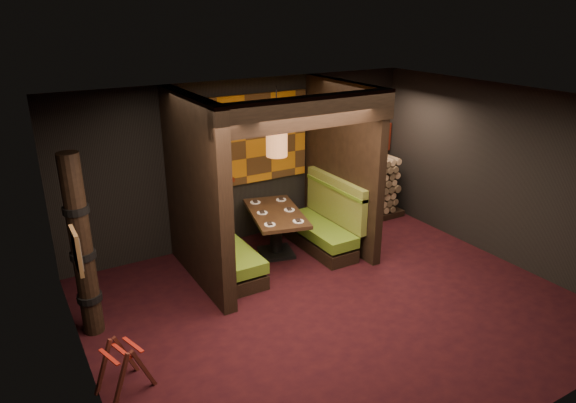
# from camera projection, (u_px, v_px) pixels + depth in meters

# --- Properties ---
(floor) EXTENTS (6.50, 5.50, 0.02)m
(floor) POSITION_uv_depth(u_px,v_px,m) (335.00, 306.00, 7.26)
(floor) COLOR black
(floor) RESTS_ON ground
(ceiling) EXTENTS (6.50, 5.50, 0.02)m
(ceiling) POSITION_uv_depth(u_px,v_px,m) (342.00, 103.00, 6.25)
(ceiling) COLOR black
(ceiling) RESTS_ON ground
(wall_back) EXTENTS (6.50, 0.02, 2.85)m
(wall_back) POSITION_uv_depth(u_px,v_px,m) (246.00, 161.00, 8.98)
(wall_back) COLOR black
(wall_back) RESTS_ON ground
(wall_front) EXTENTS (6.50, 0.02, 2.85)m
(wall_front) POSITION_uv_depth(u_px,v_px,m) (521.00, 312.00, 4.53)
(wall_front) COLOR black
(wall_front) RESTS_ON ground
(wall_left) EXTENTS (0.02, 5.50, 2.85)m
(wall_left) POSITION_uv_depth(u_px,v_px,m) (77.00, 273.00, 5.21)
(wall_left) COLOR black
(wall_left) RESTS_ON ground
(wall_right) EXTENTS (0.02, 5.50, 2.85)m
(wall_right) POSITION_uv_depth(u_px,v_px,m) (502.00, 174.00, 8.30)
(wall_right) COLOR black
(wall_right) RESTS_ON ground
(partition_left) EXTENTS (0.20, 2.20, 2.85)m
(partition_left) POSITION_uv_depth(u_px,v_px,m) (196.00, 193.00, 7.44)
(partition_left) COLOR black
(partition_left) RESTS_ON floor
(partition_right) EXTENTS (0.15, 2.10, 2.85)m
(partition_right) POSITION_uv_depth(u_px,v_px,m) (342.00, 166.00, 8.74)
(partition_right) COLOR black
(partition_right) RESTS_ON floor
(header_beam) EXTENTS (2.85, 0.18, 0.44)m
(header_beam) POSITION_uv_depth(u_px,v_px,m) (309.00, 112.00, 6.88)
(header_beam) COLOR black
(header_beam) RESTS_ON partition_left
(tapa_back_panel) EXTENTS (2.40, 0.06, 1.55)m
(tapa_back_panel) POSITION_uv_depth(u_px,v_px,m) (245.00, 140.00, 8.79)
(tapa_back_panel) COLOR #A65D0C
(tapa_back_panel) RESTS_ON wall_back
(tapa_side_panel) EXTENTS (0.04, 1.85, 1.45)m
(tapa_side_panel) POSITION_uv_depth(u_px,v_px,m) (197.00, 161.00, 7.49)
(tapa_side_panel) COLOR #A65D0C
(tapa_side_panel) RESTS_ON partition_left
(lacquer_shelf) EXTENTS (0.60, 0.12, 0.07)m
(lacquer_shelf) POSITION_uv_depth(u_px,v_px,m) (217.00, 182.00, 8.69)
(lacquer_shelf) COLOR #541608
(lacquer_shelf) RESTS_ON wall_back
(booth_bench_left) EXTENTS (0.68, 1.60, 1.14)m
(booth_bench_left) POSITION_uv_depth(u_px,v_px,m) (224.00, 251.00, 7.99)
(booth_bench_left) COLOR black
(booth_bench_left) RESTS_ON floor
(booth_bench_right) EXTENTS (0.68, 1.60, 1.14)m
(booth_bench_right) POSITION_uv_depth(u_px,v_px,m) (324.00, 226.00, 8.89)
(booth_bench_right) COLOR black
(booth_bench_right) RESTS_ON floor
(dining_table) EXTENTS (1.14, 1.63, 0.78)m
(dining_table) POSITION_uv_depth(u_px,v_px,m) (276.00, 225.00, 8.58)
(dining_table) COLOR black
(dining_table) RESTS_ON floor
(place_settings) EXTENTS (0.88, 1.28, 0.03)m
(place_settings) POSITION_uv_depth(u_px,v_px,m) (276.00, 211.00, 8.49)
(place_settings) COLOR white
(place_settings) RESTS_ON dining_table
(pendant_lamp) EXTENTS (0.34, 0.34, 1.10)m
(pendant_lamp) POSITION_uv_depth(u_px,v_px,m) (277.00, 142.00, 8.03)
(pendant_lamp) COLOR #9A5E34
(pendant_lamp) RESTS_ON ceiling
(framed_picture) EXTENTS (0.05, 0.36, 0.46)m
(framed_picture) POSITION_uv_depth(u_px,v_px,m) (77.00, 251.00, 5.24)
(framed_picture) COLOR olive
(framed_picture) RESTS_ON wall_left
(luggage_rack) EXTENTS (0.66, 0.55, 0.61)m
(luggage_rack) POSITION_uv_depth(u_px,v_px,m) (123.00, 365.00, 5.57)
(luggage_rack) COLOR #481C15
(luggage_rack) RESTS_ON floor
(totem_column) EXTENTS (0.31, 0.31, 2.40)m
(totem_column) POSITION_uv_depth(u_px,v_px,m) (82.00, 248.00, 6.28)
(totem_column) COLOR black
(totem_column) RESTS_ON floor
(firewood_stack) EXTENTS (1.73, 0.70, 1.22)m
(firewood_stack) POSITION_uv_depth(u_px,v_px,m) (361.00, 190.00, 10.02)
(firewood_stack) COLOR black
(firewood_stack) RESTS_ON floor
(mosaic_header) EXTENTS (1.83, 0.10, 0.56)m
(mosaic_header) POSITION_uv_depth(u_px,v_px,m) (353.00, 142.00, 9.97)
(mosaic_header) COLOR maroon
(mosaic_header) RESTS_ON wall_back
(bay_front_post) EXTENTS (0.08, 0.08, 2.85)m
(bay_front_post) POSITION_uv_depth(u_px,v_px,m) (337.00, 161.00, 8.99)
(bay_front_post) COLOR black
(bay_front_post) RESTS_ON floor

